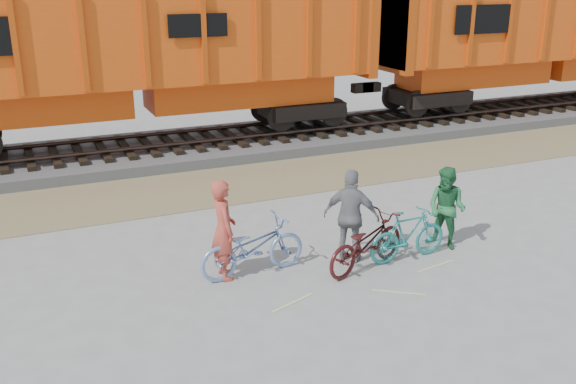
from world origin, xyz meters
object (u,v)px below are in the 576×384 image
(bicycle_maroon, at_px, (366,243))
(bicycle_blue, at_px, (253,247))
(bicycle_teal, at_px, (408,235))
(hopper_car_right, at_px, (544,34))
(person_man, at_px, (447,208))
(hopper_car_center, at_px, (135,54))
(person_solo, at_px, (223,230))
(person_woman, at_px, (351,216))

(bicycle_maroon, bearing_deg, bicycle_blue, 52.98)
(bicycle_teal, bearing_deg, bicycle_blue, 76.16)
(hopper_car_right, distance_m, person_man, 14.22)
(bicycle_maroon, bearing_deg, hopper_car_center, -6.16)
(person_solo, distance_m, person_woman, 2.40)
(bicycle_teal, relative_size, person_man, 1.02)
(hopper_car_right, bearing_deg, bicycle_maroon, -144.45)
(hopper_car_right, xyz_separation_m, bicycle_maroon, (-12.78, -9.14, -2.50))
(hopper_car_center, xyz_separation_m, bicycle_blue, (0.24, -8.52, -2.48))
(hopper_car_right, height_order, bicycle_blue, hopper_car_right)
(person_man, bearing_deg, bicycle_teal, -106.59)
(person_solo, relative_size, person_woman, 1.02)
(person_solo, bearing_deg, person_woman, -95.02)
(hopper_car_right, height_order, bicycle_maroon, hopper_car_right)
(hopper_car_right, bearing_deg, person_man, -140.62)
(hopper_car_center, height_order, hopper_car_right, same)
(person_solo, bearing_deg, bicycle_blue, -98.84)
(person_man, relative_size, person_woman, 0.91)
(hopper_car_center, xyz_separation_m, bicycle_maroon, (2.22, -9.14, -2.50))
(hopper_car_right, relative_size, person_solo, 7.70)
(hopper_car_center, height_order, bicycle_teal, hopper_car_center)
(person_man, bearing_deg, bicycle_blue, -123.66)
(bicycle_blue, relative_size, person_man, 1.22)
(bicycle_maroon, xyz_separation_m, person_man, (1.92, 0.22, 0.31))
(bicycle_blue, bearing_deg, person_woman, -100.49)
(hopper_car_center, relative_size, bicycle_teal, 8.41)
(bicycle_teal, height_order, person_woman, person_woman)
(hopper_car_center, height_order, person_woman, hopper_car_center)
(person_solo, bearing_deg, hopper_car_center, 0.71)
(hopper_car_right, relative_size, person_man, 8.56)
(hopper_car_right, relative_size, bicycle_maroon, 7.21)
(bicycle_maroon, relative_size, person_woman, 1.08)
(person_solo, bearing_deg, bicycle_maroon, -103.59)
(person_woman, bearing_deg, bicycle_maroon, 145.55)
(hopper_car_center, relative_size, bicycle_maroon, 7.21)
(person_solo, bearing_deg, bicycle_teal, -99.08)
(person_woman, bearing_deg, person_solo, 34.03)
(hopper_car_center, distance_m, bicycle_maroon, 9.73)
(person_solo, height_order, person_man, person_solo)
(bicycle_teal, xyz_separation_m, bicycle_maroon, (-0.92, -0.02, 0.01))
(bicycle_maroon, relative_size, person_man, 1.19)
(person_solo, height_order, person_woman, person_solo)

